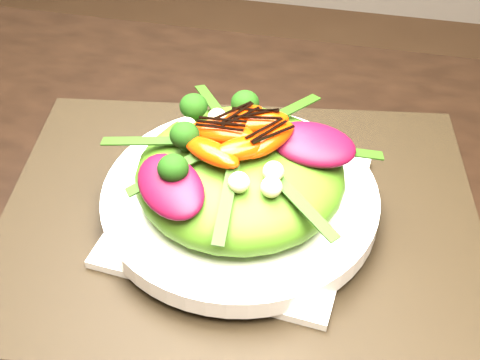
% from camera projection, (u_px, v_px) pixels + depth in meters
% --- Properties ---
extents(placemat, '(0.53, 0.43, 0.00)m').
position_uv_depth(placemat, '(240.00, 213.00, 0.65)').
color(placemat, black).
rests_on(placemat, dining_table).
extents(plate_base, '(0.25, 0.25, 0.01)m').
position_uv_depth(plate_base, '(240.00, 209.00, 0.65)').
color(plate_base, white).
rests_on(plate_base, placemat).
extents(salad_bowl, '(0.29, 0.29, 0.02)m').
position_uv_depth(salad_bowl, '(240.00, 199.00, 0.64)').
color(salad_bowl, white).
rests_on(salad_bowl, plate_base).
extents(lettuce_mound, '(0.26, 0.26, 0.07)m').
position_uv_depth(lettuce_mound, '(240.00, 174.00, 0.62)').
color(lettuce_mound, '#457315').
rests_on(lettuce_mound, salad_bowl).
extents(radicchio_leaf, '(0.08, 0.06, 0.02)m').
position_uv_depth(radicchio_leaf, '(313.00, 144.00, 0.60)').
color(radicchio_leaf, '#48071A').
rests_on(radicchio_leaf, lettuce_mound).
extents(orange_segment, '(0.07, 0.04, 0.02)m').
position_uv_depth(orange_segment, '(234.00, 134.00, 0.60)').
color(orange_segment, red).
rests_on(orange_segment, lettuce_mound).
extents(broccoli_floret, '(0.05, 0.05, 0.04)m').
position_uv_depth(broccoli_floret, '(195.00, 117.00, 0.60)').
color(broccoli_floret, '#163209').
rests_on(broccoli_floret, lettuce_mound).
extents(macadamia_nut, '(0.02, 0.02, 0.02)m').
position_uv_depth(macadamia_nut, '(259.00, 162.00, 0.57)').
color(macadamia_nut, '#F9F2AF').
rests_on(macadamia_nut, lettuce_mound).
extents(balsamic_drizzle, '(0.05, 0.01, 0.00)m').
position_uv_depth(balsamic_drizzle, '(234.00, 126.00, 0.59)').
color(balsamic_drizzle, black).
rests_on(balsamic_drizzle, orange_segment).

